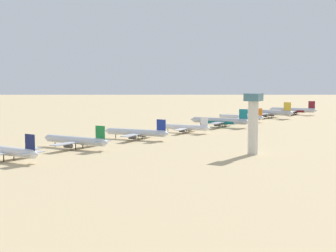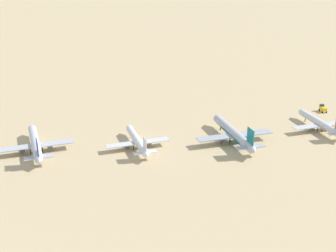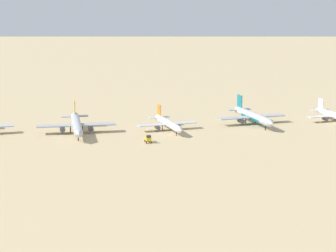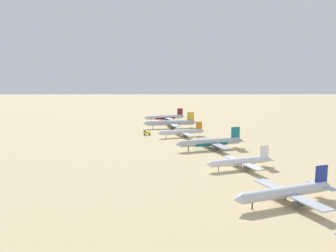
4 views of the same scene
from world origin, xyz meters
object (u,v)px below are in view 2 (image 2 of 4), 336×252
object	(u,v)px
parked_jet_4	(137,141)
parked_jet_5	(35,144)
parked_jet_3	(234,133)
parked_jet_2	(320,123)
service_truck	(323,108)

from	to	relation	value
parked_jet_4	parked_jet_5	bearing A→B (deg)	82.09
parked_jet_5	parked_jet_3	bearing A→B (deg)	-96.33
parked_jet_4	parked_jet_5	distance (m)	46.59
parked_jet_3	parked_jet_5	xyz separation A→B (m)	(10.24, 92.36, -0.32)
parked_jet_4	parked_jet_5	xyz separation A→B (m)	(6.41, 46.14, 0.61)
parked_jet_2	parked_jet_3	distance (m)	48.39
parked_jet_5	parked_jet_4	bearing A→B (deg)	-97.91
parked_jet_3	service_truck	bearing A→B (deg)	-66.48
parked_jet_3	parked_jet_4	distance (m)	46.38
parked_jet_2	parked_jet_3	bearing A→B (deg)	94.30
service_truck	parked_jet_2	bearing A→B (deg)	146.57
parked_jet_3	service_truck	distance (m)	70.21
service_truck	parked_jet_4	bearing A→B (deg)	102.33
parked_jet_2	parked_jet_5	world-z (taller)	parked_jet_5
parked_jet_2	parked_jet_4	world-z (taller)	parked_jet_2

